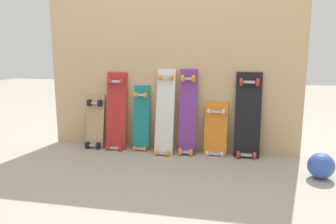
% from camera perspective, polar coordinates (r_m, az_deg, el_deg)
% --- Properties ---
extents(ground_plane, '(12.00, 12.00, 0.00)m').
position_cam_1_polar(ground_plane, '(3.41, 0.24, -6.38)').
color(ground_plane, '#A89E8E').
extents(plywood_wall_panel, '(2.45, 0.04, 1.58)m').
position_cam_1_polar(plywood_wall_panel, '(3.33, 0.50, 7.06)').
color(plywood_wall_panel, tan).
rests_on(plywood_wall_panel, ground).
extents(skateboard_natural, '(0.18, 0.18, 0.60)m').
position_cam_1_polar(skateboard_natural, '(3.55, -11.95, -1.97)').
color(skateboard_natural, tan).
rests_on(skateboard_natural, ground).
extents(skateboard_red, '(0.20, 0.19, 0.83)m').
position_cam_1_polar(skateboard_red, '(3.45, -8.53, -0.44)').
color(skateboard_red, '#B22626').
rests_on(skateboard_red, ground).
extents(skateboard_teal, '(0.16, 0.15, 0.70)m').
position_cam_1_polar(skateboard_teal, '(3.40, -4.41, -1.60)').
color(skateboard_teal, '#197A7F').
rests_on(skateboard_teal, ground).
extents(skateboard_white, '(0.18, 0.25, 0.87)m').
position_cam_1_polar(skateboard_white, '(3.27, -0.52, -0.59)').
color(skateboard_white, silver).
rests_on(skateboard_white, ground).
extents(skateboard_purple, '(0.16, 0.21, 0.86)m').
position_cam_1_polar(skateboard_purple, '(3.26, 3.23, -0.57)').
color(skateboard_purple, '#6B338C').
rests_on(skateboard_purple, ground).
extents(skateboard_orange, '(0.21, 0.16, 0.57)m').
position_cam_1_polar(skateboard_orange, '(3.28, 7.85, -3.36)').
color(skateboard_orange, orange).
rests_on(skateboard_orange, ground).
extents(skateboard_black, '(0.23, 0.18, 0.84)m').
position_cam_1_polar(skateboard_black, '(3.24, 13.01, -1.06)').
color(skateboard_black, black).
rests_on(skateboard_black, ground).
extents(rubber_ball, '(0.20, 0.20, 0.20)m').
position_cam_1_polar(rubber_ball, '(2.96, 23.91, -8.10)').
color(rubber_ball, '#3359B2').
rests_on(rubber_ball, ground).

